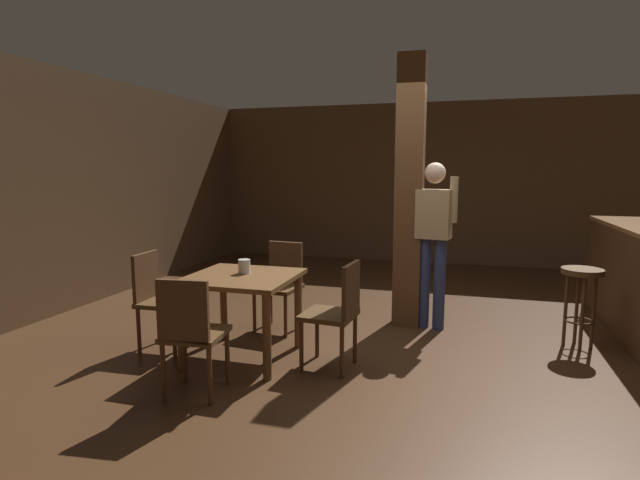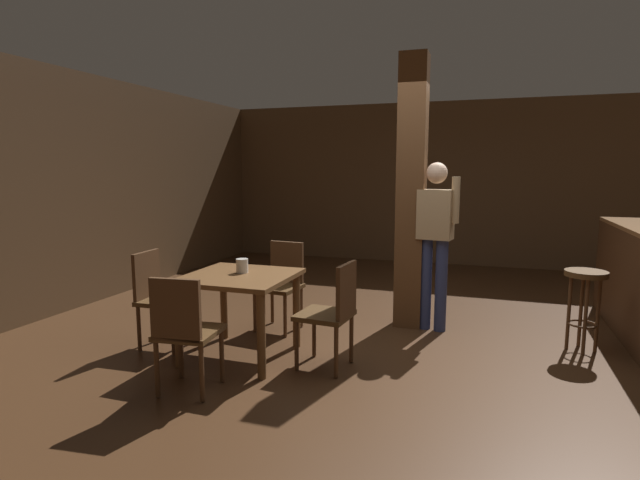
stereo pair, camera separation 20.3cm
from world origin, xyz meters
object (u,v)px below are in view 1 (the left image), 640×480
Objects in this scene: chair_west at (158,296)px; chair_north at (281,281)px; bar_stool_near at (581,288)px; napkin_cup at (244,266)px; standing_person at (433,233)px; chair_east at (338,309)px; bar_counter at (635,280)px; chair_south at (191,330)px; dining_table at (242,290)px.

chair_north is at bearing 45.58° from chair_west.
napkin_cup is at bearing -160.38° from bar_stool_near.
standing_person is at bearing 16.66° from chair_north.
napkin_cup is 0.17× the size of bar_stool_near.
bar_counter is (2.63, 1.66, 0.05)m from chair_east.
chair_west is 2.76m from standing_person.
chair_west and chair_south have the same top height.
chair_north is 1.19× the size of bar_stool_near.
dining_table is at bearing 1.86° from chair_west.
bar_stool_near is at bearing -137.71° from bar_counter.
napkin_cup is (-0.05, -0.78, 0.30)m from chair_north.
chair_north and chair_south have the same top height.
bar_counter reaches higher than chair_west.
chair_south is 1.19× the size of bar_stool_near.
chair_north is 1.24m from chair_west.
napkin_cup is 0.05× the size of bar_counter.
dining_table is at bearing -92.22° from chair_north.
bar_stool_near is at bearing 19.62° from napkin_cup.
chair_west is at bearing -150.61° from standing_person.
chair_east is 3.11m from bar_counter.
napkin_cup is at bearing 174.54° from chair_east.
chair_north reaches higher than bar_stool_near.
bar_stool_near is (2.92, 1.93, 0.06)m from chair_south.
dining_table is at bearing -158.92° from bar_stool_near.
chair_west reaches higher than bar_stool_near.
chair_south is at bearing -146.54° from bar_stool_near.
bar_stool_near is (3.73, 1.14, 0.06)m from chair_west.
dining_table is at bearing 88.07° from chair_south.
standing_person reaches higher than chair_west.
chair_east is at bearing -0.30° from dining_table.
dining_table is at bearing 179.70° from chair_east.
dining_table is 1.01× the size of chair_north.
chair_south is 0.52× the size of standing_person.
bar_stool_near is at bearing 21.08° from dining_table.
chair_south is 3.50m from bar_stool_near.
bar_counter is at bearing 24.21° from napkin_cup.
chair_east is 2.33m from bar_stool_near.
chair_north is 1.64m from standing_person.
chair_west is 1.00× the size of chair_east.
bar_counter is (4.32, 1.68, 0.05)m from chair_west.
chair_south is 4.29m from bar_counter.
bar_counter is at bearing 32.23° from chair_east.
chair_west is at bearing -162.96° from bar_stool_near.
chair_south is at bearing -90.83° from napkin_cup.
dining_table is 0.86m from chair_north.
standing_person reaches higher than napkin_cup.
bar_stool_near is (2.91, 1.04, -0.24)m from napkin_cup.
standing_person reaches higher than bar_counter.
bar_stool_near is (2.86, 0.26, 0.06)m from chair_north.
standing_person is (1.56, 2.12, 0.50)m from chair_south.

